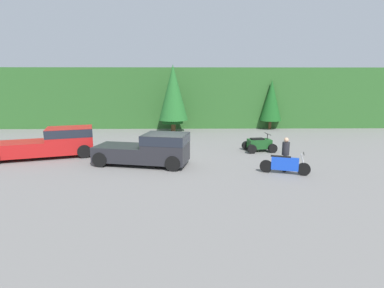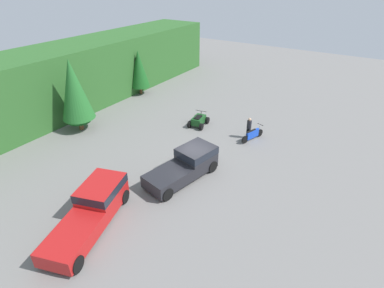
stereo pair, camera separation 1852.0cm
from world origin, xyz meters
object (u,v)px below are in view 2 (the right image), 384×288
quad_atv (199,121)px  pickup_truck_red (93,207)px  pickup_truck_second (187,164)px  dirt_bike (253,135)px  rider_person (249,127)px

quad_atv → pickup_truck_red: bearing=177.6°
pickup_truck_red → pickup_truck_second: bearing=-35.2°
quad_atv → dirt_bike: bearing=-97.2°
pickup_truck_red → quad_atv: 12.98m
pickup_truck_second → rider_person: size_ratio=3.05×
dirt_bike → quad_atv: quad_atv is taller
rider_person → dirt_bike: bearing=-90.9°
pickup_truck_second → dirt_bike: size_ratio=2.30×
pickup_truck_red → pickup_truck_second: 6.46m
pickup_truck_second → dirt_bike: (6.84, -1.76, -0.46)m
dirt_bike → quad_atv: bearing=109.4°
dirt_bike → rider_person: (0.14, 0.43, 0.49)m
pickup_truck_red → quad_atv: bearing=-11.9°
pickup_truck_second → quad_atv: (6.75, 3.25, -0.47)m
dirt_bike → rider_person: 0.67m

